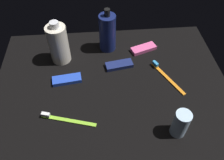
# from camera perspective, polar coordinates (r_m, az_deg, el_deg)

# --- Properties ---
(ground_plane) EXTENTS (0.84, 0.64, 0.01)m
(ground_plane) POSITION_cam_1_polar(r_m,az_deg,el_deg) (0.83, -0.00, -1.64)
(ground_plane) COLOR black
(lotion_bottle) EXTENTS (0.07, 0.07, 0.18)m
(lotion_bottle) POSITION_cam_1_polar(r_m,az_deg,el_deg) (0.92, -1.14, 11.80)
(lotion_bottle) COLOR #141E52
(lotion_bottle) RESTS_ON ground_plane
(bodywash_bottle) EXTENTS (0.07, 0.07, 0.17)m
(bodywash_bottle) POSITION_cam_1_polar(r_m,az_deg,el_deg) (0.89, -13.22, 8.80)
(bodywash_bottle) COLOR silver
(bodywash_bottle) RESTS_ON ground_plane
(deodorant_stick) EXTENTS (0.05, 0.05, 0.10)m
(deodorant_stick) POSITION_cam_1_polar(r_m,az_deg,el_deg) (0.70, 16.74, -10.41)
(deodorant_stick) COLOR silver
(deodorant_stick) RESTS_ON ground_plane
(toothbrush_lime) EXTENTS (0.18, 0.06, 0.02)m
(toothbrush_lime) POSITION_cam_1_polar(r_m,az_deg,el_deg) (0.75, -11.63, -9.61)
(toothbrush_lime) COLOR #8CD133
(toothbrush_lime) RESTS_ON ground_plane
(toothbrush_orange) EXTENTS (0.09, 0.17, 0.02)m
(toothbrush_orange) POSITION_cam_1_polar(r_m,az_deg,el_deg) (0.87, 13.32, 1.08)
(toothbrush_orange) COLOR orange
(toothbrush_orange) RESTS_ON ground_plane
(snack_bar_navy) EXTENTS (0.11, 0.06, 0.01)m
(snack_bar_navy) POSITION_cam_1_polar(r_m,az_deg,el_deg) (0.88, 1.80, 3.79)
(snack_bar_navy) COLOR navy
(snack_bar_navy) RESTS_ON ground_plane
(snack_bar_pink) EXTENTS (0.11, 0.07, 0.01)m
(snack_bar_pink) POSITION_cam_1_polar(r_m,az_deg,el_deg) (0.96, 7.88, 7.81)
(snack_bar_pink) COLOR #E55999
(snack_bar_pink) RESTS_ON ground_plane
(snack_bar_blue) EXTENTS (0.11, 0.05, 0.01)m
(snack_bar_blue) POSITION_cam_1_polar(r_m,az_deg,el_deg) (0.85, -11.19, 0.12)
(snack_bar_blue) COLOR blue
(snack_bar_blue) RESTS_ON ground_plane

